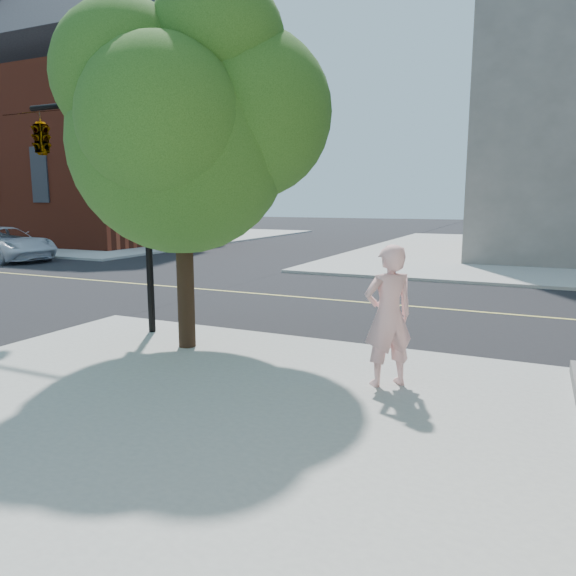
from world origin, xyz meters
The scene contains 9 objects.
ground centered at (0.00, 0.00, 0.00)m, with size 140.00×140.00×0.00m, color black.
road_ew centered at (0.00, 4.50, 0.01)m, with size 140.00×9.00×0.01m, color black.
sidewalk_nw centered at (-23.00, 21.50, 0.06)m, with size 26.00×25.00×0.12m, color #A3A49E.
church centered at (-20.00, 18.00, 7.18)m, with size 15.20×12.00×14.40m.
office_block centered at (-32.00, 21.98, 9.12)m, with size 12.00×14.08×18.00m.
man_on_phone centered at (5.95, -2.02, 1.14)m, with size 0.75×0.49×2.04m, color beige.
street_tree centered at (2.20, -1.50, 4.16)m, with size 4.72×4.29×6.26m.
signal_pole centered at (-1.54, -0.90, 4.04)m, with size 4.25×0.48×4.80m.
car_a centered at (-14.41, 7.43, 0.77)m, with size 2.56×5.55×1.54m, color silver.
Camera 1 is at (7.78, -9.40, 2.78)m, focal length 33.45 mm.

